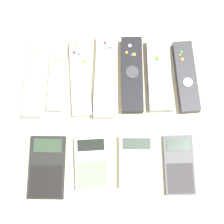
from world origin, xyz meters
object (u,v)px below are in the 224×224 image
object	(u,v)px
remote_4	(133,75)
calculator_1	(93,163)
remote_5	(160,75)
calculator_2	(138,162)
remote_0	(36,75)
remote_1	(58,79)
calculator_3	(180,165)
remote_2	(81,77)
remote_6	(187,77)
remote_3	(107,76)
calculator_0	(48,167)

from	to	relation	value
remote_4	calculator_1	size ratio (longest dim) A/B	1.53
remote_5	calculator_2	size ratio (longest dim) A/B	1.51
remote_0	calculator_1	distance (m)	0.26
remote_1	remote_4	world-z (taller)	remote_4
remote_1	calculator_3	xyz separation A→B (m)	(0.29, -0.21, -0.00)
remote_2	remote_6	bearing A→B (deg)	-4.16
remote_5	remote_2	bearing A→B (deg)	179.99
remote_2	calculator_3	xyz separation A→B (m)	(0.23, -0.22, -0.00)
remote_6	calculator_2	distance (m)	0.24
remote_4	calculator_3	world-z (taller)	remote_4
remote_0	calculator_1	world-z (taller)	remote_0
remote_5	remote_6	bearing A→B (deg)	-5.77
remote_3	calculator_0	bearing A→B (deg)	-119.37
calculator_1	remote_1	bearing A→B (deg)	109.66
remote_2	remote_1	bearing A→B (deg)	179.86
remote_2	remote_3	size ratio (longest dim) A/B	0.94
remote_4	remote_6	bearing A→B (deg)	-2.76
remote_2	remote_6	xyz separation A→B (m)	(0.26, -0.00, 0.00)
calculator_0	calculator_1	xyz separation A→B (m)	(0.10, 0.01, 0.00)
remote_0	calculator_2	bearing A→B (deg)	-38.64
remote_2	calculator_3	size ratio (longest dim) A/B	1.43
remote_4	calculator_0	size ratio (longest dim) A/B	1.29
remote_1	remote_4	bearing A→B (deg)	5.07
remote_0	remote_6	bearing A→B (deg)	1.19
calculator_1	remote_6	bearing A→B (deg)	39.20
remote_5	remote_6	size ratio (longest dim) A/B	1.00
remote_5	calculator_3	distance (m)	0.22
remote_0	remote_2	bearing A→B (deg)	-0.36
remote_0	remote_5	bearing A→B (deg)	1.97
remote_5	calculator_3	xyz separation A→B (m)	(0.04, -0.22, -0.00)
calculator_1	remote_0	bearing A→B (deg)	120.33
calculator_0	remote_4	bearing A→B (deg)	48.94
calculator_1	remote_3	bearing A→B (deg)	78.12
remote_4	calculator_2	distance (m)	0.21
calculator_0	remote_1	bearing A→B (deg)	86.29
remote_2	remote_6	world-z (taller)	remote_6
remote_5	calculator_0	world-z (taller)	remote_5
remote_3	calculator_1	world-z (taller)	remote_3
calculator_1	remote_4	bearing A→B (deg)	62.55
calculator_3	remote_5	bearing A→B (deg)	99.32
calculator_0	calculator_2	distance (m)	0.21
remote_2	remote_5	xyz separation A→B (m)	(0.19, 0.00, 0.00)
remote_0	calculator_1	size ratio (longest dim) A/B	1.72
remote_1	calculator_0	distance (m)	0.22
remote_3	calculator_1	xyz separation A→B (m)	(-0.03, -0.21, -0.01)
remote_6	remote_3	bearing A→B (deg)	174.85
calculator_1	calculator_3	xyz separation A→B (m)	(0.20, -0.01, -0.00)
remote_4	remote_6	size ratio (longest dim) A/B	1.04
remote_4	remote_6	distance (m)	0.13
calculator_1	remote_2	bearing A→B (deg)	94.97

